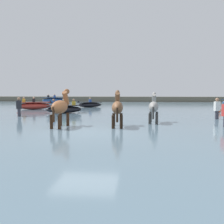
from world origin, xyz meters
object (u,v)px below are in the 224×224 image
(boat_distant_east, at_px, (54,100))
(person_onlooker_right, at_px, (217,111))
(person_wading_close, at_px, (19,109))
(horse_flank_chestnut, at_px, (60,108))
(horse_trailing_grey, at_px, (154,108))
(channel_buoy, at_px, (219,110))
(boat_near_port, at_px, (90,105))
(boat_far_offshore, at_px, (34,106))
(boat_far_inshore, at_px, (64,109))
(horse_lead_bay, at_px, (117,109))

(boat_distant_east, bearing_deg, person_onlooker_right, -50.66)
(person_onlooker_right, bearing_deg, person_wading_close, 177.44)
(horse_flank_chestnut, xyz_separation_m, person_onlooker_right, (7.98, 4.13, -0.38))
(horse_trailing_grey, xyz_separation_m, person_wading_close, (-8.45, 2.68, -0.30))
(person_onlooker_right, relative_size, channel_buoy, 1.95)
(horse_trailing_grey, bearing_deg, boat_near_port, 113.92)
(boat_far_offshore, distance_m, channel_buoy, 15.79)
(horse_flank_chestnut, distance_m, boat_distant_east, 25.68)
(horse_flank_chestnut, height_order, boat_far_offshore, horse_flank_chestnut)
(boat_far_offshore, bearing_deg, boat_far_inshore, -43.83)
(boat_far_inshore, bearing_deg, boat_far_offshore, 136.17)
(horse_lead_bay, relative_size, person_wading_close, 1.26)
(horse_trailing_grey, xyz_separation_m, channel_buoy, (5.38, 7.01, -0.58))
(horse_trailing_grey, xyz_separation_m, boat_near_port, (-5.78, 13.02, -0.49))
(boat_near_port, distance_m, channel_buoy, 12.67)
(horse_trailing_grey, distance_m, person_onlooker_right, 4.33)
(boat_near_port, relative_size, boat_far_inshore, 0.95)
(horse_flank_chestnut, relative_size, boat_distant_east, 0.51)
(boat_far_offshore, height_order, person_wading_close, person_wading_close)
(person_onlooker_right, bearing_deg, boat_far_inshore, 161.81)
(horse_trailing_grey, relative_size, boat_far_inshore, 0.70)
(boat_far_inshore, height_order, boat_far_offshore, boat_far_offshore)
(horse_lead_bay, xyz_separation_m, boat_far_inshore, (-4.58, 7.09, -0.50))
(horse_lead_bay, height_order, boat_far_inshore, horse_lead_bay)
(horse_lead_bay, bearing_deg, horse_flank_chestnut, -172.15)
(horse_flank_chestnut, xyz_separation_m, boat_distant_east, (-8.49, 24.23, -0.44))
(boat_far_inshore, relative_size, person_wading_close, 1.73)
(boat_near_port, bearing_deg, horse_flank_chestnut, -84.12)
(horse_trailing_grey, bearing_deg, person_wading_close, 162.43)
(boat_far_inshore, relative_size, boat_distant_east, 0.67)
(horse_flank_chestnut, height_order, boat_near_port, horse_flank_chestnut)
(horse_flank_chestnut, xyz_separation_m, boat_far_offshore, (-6.03, 11.24, -0.51))
(boat_far_inshore, bearing_deg, horse_flank_chestnut, -74.47)
(boat_far_inshore, xyz_separation_m, person_onlooker_right, (10.05, -3.30, 0.16))
(horse_lead_bay, bearing_deg, person_onlooker_right, 34.68)
(boat_far_offshore, relative_size, person_onlooker_right, 2.00)
(person_wading_close, bearing_deg, person_onlooker_right, -2.56)
(horse_trailing_grey, xyz_separation_m, boat_far_offshore, (-10.26, 9.24, -0.42))
(horse_trailing_grey, bearing_deg, horse_flank_chestnut, -154.68)
(horse_lead_bay, height_order, person_wading_close, horse_lead_bay)
(horse_trailing_grey, height_order, boat_distant_east, horse_trailing_grey)
(boat_near_port, height_order, person_onlooker_right, person_onlooker_right)
(boat_distant_east, xyz_separation_m, channel_buoy, (18.10, -15.22, -0.22))
(horse_lead_bay, relative_size, boat_far_offshore, 0.63)
(person_onlooker_right, bearing_deg, horse_flank_chestnut, -152.64)
(horse_flank_chestnut, xyz_separation_m, boat_far_inshore, (-2.07, 7.43, -0.54))
(horse_flank_chestnut, bearing_deg, boat_far_inshore, 105.53)
(horse_flank_chestnut, bearing_deg, person_onlooker_right, 27.36)
(boat_far_inshore, bearing_deg, horse_lead_bay, -57.13)
(boat_distant_east, bearing_deg, boat_far_offshore, -79.27)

